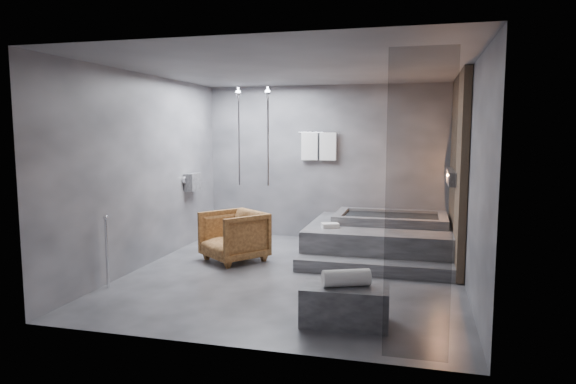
# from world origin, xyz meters

# --- Properties ---
(room) EXTENTS (5.00, 5.04, 2.82)m
(room) POSITION_xyz_m (0.40, 0.24, 1.73)
(room) COLOR #333235
(room) RESTS_ON ground
(tub_deck) EXTENTS (2.20, 2.00, 0.50)m
(tub_deck) POSITION_xyz_m (1.05, 1.45, 0.25)
(tub_deck) COLOR #38383B
(tub_deck) RESTS_ON ground
(tub_step) EXTENTS (2.20, 0.36, 0.18)m
(tub_step) POSITION_xyz_m (1.05, 0.27, 0.09)
(tub_step) COLOR #38383B
(tub_step) RESTS_ON ground
(concrete_bench) EXTENTS (0.91, 0.53, 0.40)m
(concrete_bench) POSITION_xyz_m (0.94, -1.66, 0.20)
(concrete_bench) COLOR #333335
(concrete_bench) RESTS_ON ground
(driftwood_chair) EXTENTS (1.17, 1.17, 0.77)m
(driftwood_chair) POSITION_xyz_m (-1.08, 0.49, 0.38)
(driftwood_chair) COLOR #4A2A12
(driftwood_chair) RESTS_ON ground
(rolled_towel) EXTENTS (0.52, 0.35, 0.18)m
(rolled_towel) POSITION_xyz_m (0.95, -1.67, 0.49)
(rolled_towel) COLOR white
(rolled_towel) RESTS_ON concrete_bench
(deck_towel) EXTENTS (0.31, 0.27, 0.07)m
(deck_towel) POSITION_xyz_m (0.33, 0.94, 0.53)
(deck_towel) COLOR silver
(deck_towel) RESTS_ON tub_deck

